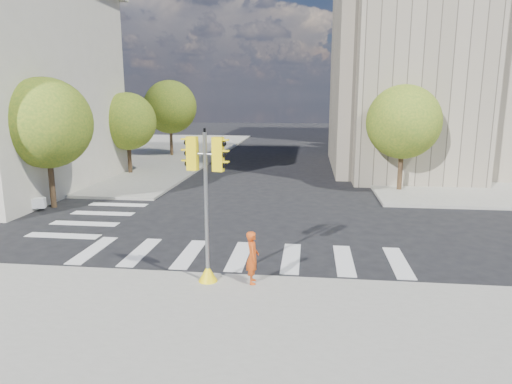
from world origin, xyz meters
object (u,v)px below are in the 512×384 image
lamp_near (400,111)px  photographer (252,257)px  lamp_far (372,106)px  traffic_signal (207,219)px

lamp_near → photographer: 20.32m
lamp_far → photographer: lamp_far is taller
traffic_signal → photographer: bearing=9.0°
lamp_near → lamp_far: same height
lamp_far → traffic_signal: size_ratio=1.81×
traffic_signal → photographer: 1.73m
lamp_near → photographer: lamp_near is taller
lamp_far → photographer: 33.61m
lamp_near → traffic_signal: bearing=-114.9°
traffic_signal → lamp_far: bearing=83.0°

